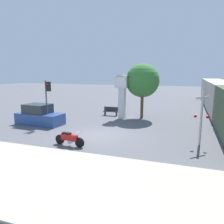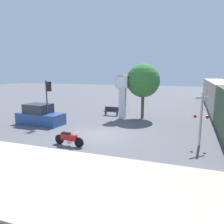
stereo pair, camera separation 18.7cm
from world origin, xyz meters
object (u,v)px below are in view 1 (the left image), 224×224
at_px(street_tree, 143,81).
at_px(bench, 111,111).
at_px(clock_tower, 122,89).
at_px(parked_car, 39,116).
at_px(traffic_light, 48,95).
at_px(freight_train, 222,98).
at_px(motorcycle, 69,139).
at_px(railroad_crossing_signal, 201,117).

bearing_deg(street_tree, bench, 176.76).
bearing_deg(street_tree, clock_tower, -154.83).
bearing_deg(parked_car, traffic_light, -6.60).
bearing_deg(bench, parked_car, -128.84).
bearing_deg(freight_train, motorcycle, -124.20).
bearing_deg(bench, railroad_crossing_signal, -40.36).
bearing_deg(traffic_light, parked_car, 169.80).
distance_m(motorcycle, bench, 10.01).
relative_size(street_tree, parked_car, 1.25).
xyz_separation_m(railroad_crossing_signal, street_tree, (-5.13, 7.02, 1.86)).
distance_m(railroad_crossing_signal, street_tree, 8.89).
xyz_separation_m(motorcycle, parked_car, (-5.42, 4.19, 0.30)).
xyz_separation_m(motorcycle, bench, (-0.76, 9.98, 0.04)).
xyz_separation_m(freight_train, railroad_crossing_signal, (-2.81, -12.73, 0.16)).
relative_size(clock_tower, railroad_crossing_signal, 1.30).
height_order(motorcycle, clock_tower, clock_tower).
height_order(traffic_light, bench, traffic_light).
xyz_separation_m(freight_train, street_tree, (-7.94, -5.71, 2.02)).
relative_size(clock_tower, bench, 2.76).
relative_size(railroad_crossing_signal, bench, 2.12).
height_order(clock_tower, railroad_crossing_signal, clock_tower).
bearing_deg(traffic_light, bench, 59.36).
bearing_deg(parked_car, street_tree, 38.54).
distance_m(clock_tower, railroad_crossing_signal, 9.36).
height_order(clock_tower, bench, clock_tower).
height_order(clock_tower, traffic_light, clock_tower).
xyz_separation_m(freight_train, parked_car, (-15.96, -11.31, -0.95)).
bearing_deg(traffic_light, street_tree, 40.04).
bearing_deg(parked_car, railroad_crossing_signal, -2.57).
bearing_deg(parked_car, bench, 54.76).
bearing_deg(motorcycle, freight_train, 61.68).
height_order(motorcycle, parked_car, parked_car).
xyz_separation_m(freight_train, bench, (-11.30, -5.52, -1.21)).
xyz_separation_m(railroad_crossing_signal, parked_car, (-13.15, 1.42, -1.11)).
bearing_deg(railroad_crossing_signal, clock_tower, 138.47).
relative_size(freight_train, bench, 19.85).
bearing_deg(motorcycle, railroad_crossing_signal, 25.62).
relative_size(street_tree, bench, 3.36).
bearing_deg(freight_train, bench, -153.94).
distance_m(street_tree, bench, 4.66).
bearing_deg(railroad_crossing_signal, traffic_light, 174.21).
bearing_deg(street_tree, motorcycle, -104.85).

